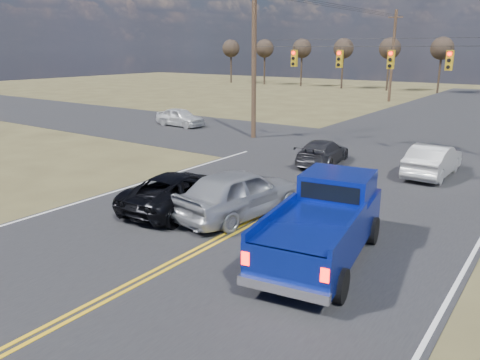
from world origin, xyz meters
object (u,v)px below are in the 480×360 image
Objects in this scene: black_suv at (180,191)px; dgrey_car_queue at (323,152)px; white_car_queue at (433,160)px; silver_suv at (239,192)px; cross_car_west at (180,117)px; pickup_truck at (324,223)px.

black_suv reaches higher than dgrey_car_queue.
white_car_queue is 1.05× the size of dgrey_car_queue.
silver_suv reaches higher than cross_car_west.
silver_suv is 1.26× the size of cross_car_west.
silver_suv is at bearing 149.93° from pickup_truck.
pickup_truck is 1.23× the size of black_suv.
black_suv is (-6.32, 0.88, -0.38)m from pickup_truck.
silver_suv reaches higher than dgrey_car_queue.
silver_suv is at bearing 67.44° from white_car_queue.
dgrey_car_queue is (-5.31, -0.87, -0.12)m from white_car_queue.
cross_car_west is at bearing -51.98° from black_suv.
white_car_queue is at bearing -178.00° from dgrey_car_queue.
white_car_queue is at bearing 79.73° from pickup_truck.
white_car_queue is 20.30m from cross_car_west.
black_suv reaches higher than cross_car_west.
silver_suv is 1.12× the size of white_car_queue.
cross_car_west is at bearing -10.56° from white_car_queue.
black_suv is 1.15× the size of dgrey_car_queue.
dgrey_car_queue is 15.39m from cross_car_west.
white_car_queue is (4.28, 9.84, -0.13)m from silver_suv.
black_suv is (-2.25, -0.67, -0.18)m from silver_suv.
black_suv is at bearing 59.10° from white_car_queue.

